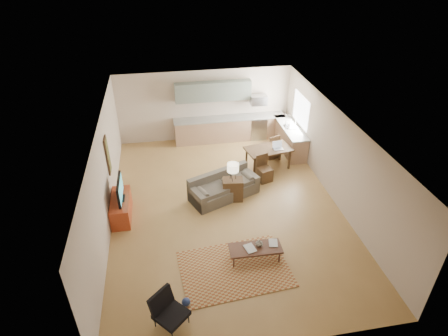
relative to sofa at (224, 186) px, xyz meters
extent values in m
plane|color=#9E7741|center=(-0.04, -0.50, -0.38)|extent=(9.00, 9.00, 0.00)
plane|color=white|center=(-0.04, -0.50, 2.32)|extent=(9.00, 9.00, 0.00)
plane|color=#C2B09D|center=(-0.04, 4.00, 0.97)|extent=(6.50, 0.00, 6.50)
plane|color=#C2B09D|center=(-0.04, -5.00, 0.97)|extent=(6.50, 0.00, 6.50)
plane|color=#C2B09D|center=(-3.29, -0.50, 0.97)|extent=(0.00, 9.00, 9.00)
plane|color=#C2B09D|center=(3.21, -0.50, 0.97)|extent=(0.00, 9.00, 9.00)
cube|color=#A5A8AD|center=(1.96, 3.68, 0.07)|extent=(0.62, 0.62, 0.90)
cube|color=#A5A8AD|center=(1.96, 3.70, 1.17)|extent=(0.62, 0.40, 0.35)
cube|color=slate|center=(0.26, 3.83, 1.57)|extent=(2.80, 0.34, 0.70)
cube|color=white|center=(3.19, 2.50, 1.17)|extent=(0.02, 1.40, 1.05)
cube|color=brown|center=(-0.26, -2.94, -0.37)|extent=(2.70, 1.98, 0.02)
imported|color=maroon|center=(0.04, -2.75, 0.02)|extent=(0.38, 0.42, 0.03)
imported|color=navy|center=(0.66, -2.61, 0.02)|extent=(0.33, 0.38, 0.02)
imported|color=black|center=(0.40, -2.65, 0.10)|extent=(0.25, 0.25, 0.18)
imported|color=beige|center=(2.79, 2.72, 0.64)|extent=(0.10, 0.11, 0.19)
camera|label=1|loc=(-1.60, -9.12, 6.43)|focal=30.00mm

